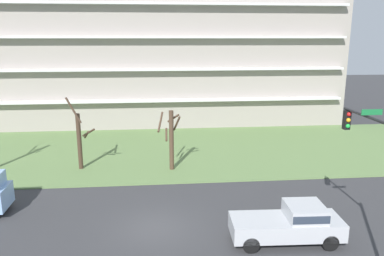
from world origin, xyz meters
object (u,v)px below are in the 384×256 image
Objects in this scene: tree_left at (80,139)px; tree_center at (171,138)px; pickup_silver_near_left at (291,223)px; traffic_signal_mast at (382,170)px.

tree_left is 1.23× the size of tree_center.
tree_left reaches higher than tree_center.
tree_center reaches higher than pickup_silver_near_left.
traffic_signal_mast is at bearing -44.98° from tree_left.
traffic_signal_mast is at bearing -60.52° from tree_center.
pickup_silver_near_left is 0.78× the size of traffic_signal_mast.
tree_left is 20.87m from traffic_signal_mast.
tree_left is 6.87m from tree_center.
tree_left reaches higher than pickup_silver_near_left.
tree_left is 0.81× the size of traffic_signal_mast.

